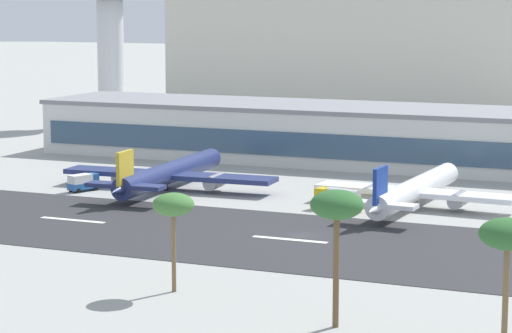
# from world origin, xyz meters

# --- Properties ---
(ground_plane) EXTENTS (1400.00, 1400.00, 0.00)m
(ground_plane) POSITION_xyz_m (0.00, 0.00, 0.00)
(ground_plane) COLOR #9E9E99
(runway_strip) EXTENTS (800.00, 38.59, 0.08)m
(runway_strip) POSITION_xyz_m (0.00, -3.64, 0.04)
(runway_strip) COLOR #2D2D30
(runway_strip) RESTS_ON ground_plane
(runway_centreline_dash_3) EXTENTS (12.00, 1.20, 0.01)m
(runway_centreline_dash_3) POSITION_xyz_m (-39.06, -3.64, 0.09)
(runway_centreline_dash_3) COLOR white
(runway_centreline_dash_3) RESTS_ON runway_strip
(runway_centreline_dash_4) EXTENTS (12.00, 1.20, 0.01)m
(runway_centreline_dash_4) POSITION_xyz_m (-0.83, -3.64, 0.09)
(runway_centreline_dash_4) COLOR white
(runway_centreline_dash_4) RESTS_ON runway_strip
(terminal_building) EXTENTS (152.02, 28.43, 12.69)m
(terminal_building) POSITION_xyz_m (-13.80, 76.70, 6.35)
(terminal_building) COLOR silver
(terminal_building) RESTS_ON ground_plane
(control_tower) EXTENTS (15.62, 15.62, 42.89)m
(control_tower) POSITION_xyz_m (-104.24, 120.77, 26.68)
(control_tower) COLOR silver
(control_tower) RESTS_ON ground_plane
(distant_hotel_block) EXTENTS (126.62, 33.99, 36.87)m
(distant_hotel_block) POSITION_xyz_m (-49.50, 188.43, 18.44)
(distant_hotel_block) COLOR beige
(distant_hotel_block) RESTS_ON ground_plane
(airliner_gold_tail_gate_0) EXTENTS (42.78, 46.92, 9.79)m
(airliner_gold_tail_gate_0) POSITION_xyz_m (-38.14, 28.01, 3.11)
(airliner_gold_tail_gate_0) COLOR navy
(airliner_gold_tail_gate_0) RESTS_ON ground_plane
(airliner_navy_tail_gate_1) EXTENTS (35.72, 45.76, 9.55)m
(airliner_navy_tail_gate_1) POSITION_xyz_m (9.78, 28.25, 3.05)
(airliner_navy_tail_gate_1) COLOR white
(airliner_navy_tail_gate_1) RESTS_ON ground_plane
(service_box_truck_0) EXTENTS (4.38, 6.46, 3.25)m
(service_box_truck_0) POSITION_xyz_m (-52.26, 21.04, 1.79)
(service_box_truck_0) COLOR #23569E
(service_box_truck_0) RESTS_ON ground_plane
(service_fuel_truck_1) EXTENTS (8.87, 4.52, 3.95)m
(service_fuel_truck_1) POSITION_xyz_m (-1.44, 21.24, 2.03)
(service_fuel_truck_1) COLOR gold
(service_fuel_truck_1) RESTS_ON ground_plane
(palm_tree_1) EXTENTS (5.17, 5.17, 12.41)m
(palm_tree_1) POSITION_xyz_m (-3.54, -36.64, 10.76)
(palm_tree_1) COLOR brown
(palm_tree_1) RESTS_ON ground_plane
(palm_tree_2) EXTENTS (5.83, 5.83, 14.10)m
(palm_tree_2) POSITION_xyz_m (38.33, -45.09, 12.23)
(palm_tree_2) COLOR brown
(palm_tree_2) RESTS_ON ground_plane
(palm_tree_3) EXTENTS (5.84, 5.84, 15.34)m
(palm_tree_3) POSITION_xyz_m (19.58, -42.89, 13.35)
(palm_tree_3) COLOR brown
(palm_tree_3) RESTS_ON ground_plane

